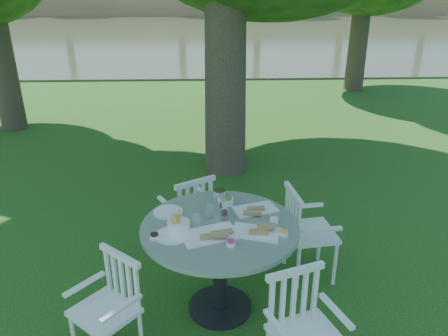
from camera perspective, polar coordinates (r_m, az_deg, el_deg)
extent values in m
plane|color=#11390B|center=(4.93, 0.10, -10.07)|extent=(140.00, 140.00, 0.00)
cylinder|color=black|center=(4.09, -0.50, -17.62)|extent=(0.56, 0.56, 0.04)
cylinder|color=black|center=(3.84, -0.52, -12.99)|extent=(0.12, 0.12, 0.77)
cylinder|color=slate|center=(3.62, -0.55, -7.76)|extent=(1.30, 1.30, 0.04)
cylinder|color=white|center=(4.37, 14.29, -12.05)|extent=(0.04, 0.04, 0.46)
cylinder|color=white|center=(4.68, 12.35, -9.31)|extent=(0.04, 0.04, 0.46)
cylinder|color=white|center=(4.25, 9.65, -12.73)|extent=(0.04, 0.04, 0.46)
cylinder|color=white|center=(4.56, 8.02, -9.84)|extent=(0.04, 0.04, 0.46)
cube|color=white|center=(4.33, 11.32, -8.20)|extent=(0.48, 0.52, 0.04)
cube|color=white|center=(4.16, 8.91, -5.99)|extent=(0.10, 0.47, 0.47)
cylinder|color=white|center=(4.98, -3.80, -6.72)|extent=(0.04, 0.04, 0.44)
cylinder|color=white|center=(4.83, -7.89, -7.97)|extent=(0.04, 0.04, 0.44)
cylinder|color=white|center=(4.72, -1.60, -8.51)|extent=(0.04, 0.04, 0.44)
cylinder|color=white|center=(4.55, -5.86, -9.91)|extent=(0.04, 0.04, 0.44)
cube|color=white|center=(4.64, -4.88, -5.69)|extent=(0.60, 0.59, 0.04)
cube|color=white|center=(4.40, -3.70, -4.35)|extent=(0.41, 0.27, 0.45)
cylinder|color=white|center=(3.85, -14.68, -17.86)|extent=(0.03, 0.03, 0.42)
cylinder|color=white|center=(3.62, -10.79, -20.55)|extent=(0.03, 0.03, 0.42)
cube|color=white|center=(3.51, -15.36, -17.67)|extent=(0.58, 0.58, 0.04)
cube|color=white|center=(3.48, -13.19, -13.78)|extent=(0.35, 0.31, 0.43)
cube|color=white|center=(3.23, 9.10, -16.14)|extent=(0.43, 0.19, 0.45)
cube|color=white|center=(3.47, -1.89, -8.68)|extent=(0.50, 0.39, 0.02)
cube|color=white|center=(3.51, 4.17, -8.37)|extent=(0.43, 0.33, 0.02)
cube|color=white|center=(3.84, 4.08, -5.38)|extent=(0.42, 0.31, 0.02)
cylinder|color=white|center=(3.49, -6.65, -8.68)|extent=(0.28, 0.28, 0.01)
cylinder|color=white|center=(3.82, -7.31, -5.69)|extent=(0.26, 0.26, 0.01)
cylinder|color=white|center=(3.55, -5.94, -7.49)|extent=(0.18, 0.18, 0.07)
cylinder|color=white|center=(3.93, 0.05, -4.32)|extent=(0.17, 0.17, 0.06)
cylinder|color=silver|center=(3.75, -0.58, -4.39)|extent=(0.11, 0.11, 0.21)
cylinder|color=white|center=(3.65, 0.06, -5.56)|extent=(0.06, 0.06, 0.17)
cylinder|color=white|center=(3.69, -1.84, -5.72)|extent=(0.07, 0.07, 0.12)
cylinder|color=white|center=(3.55, -3.59, -6.99)|extent=(0.07, 0.07, 0.12)
cylinder|color=white|center=(3.34, 0.89, -9.85)|extent=(0.07, 0.07, 0.03)
cylinder|color=white|center=(3.50, 7.80, -8.46)|extent=(0.07, 0.07, 0.03)
cylinder|color=white|center=(3.66, 6.53, -6.88)|extent=(0.08, 0.08, 0.03)
cylinder|color=white|center=(3.47, -9.08, -8.86)|extent=(0.07, 0.07, 0.03)
cube|color=#363D24|center=(27.26, -2.04, 17.23)|extent=(100.00, 28.00, 0.12)
cube|color=olive|center=(42.66, -2.24, 20.74)|extent=(100.00, 3.00, 2.20)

